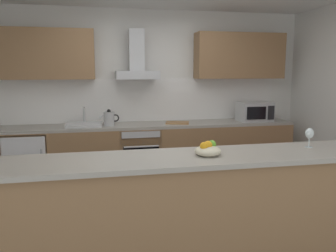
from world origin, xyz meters
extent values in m
cube|color=slate|center=(0.00, 0.00, -0.01)|extent=(6.00, 4.82, 0.02)
cube|color=white|center=(0.00, 1.97, 1.30)|extent=(6.00, 0.12, 2.60)
cube|color=white|center=(0.00, 1.90, 1.23)|extent=(4.25, 0.02, 0.66)
cube|color=olive|center=(0.00, 1.59, 0.43)|extent=(4.40, 0.60, 0.86)
cube|color=#9E998E|center=(0.00, 1.59, 0.88)|extent=(4.40, 0.60, 0.04)
cube|color=olive|center=(0.16, -0.73, 0.47)|extent=(3.40, 0.52, 0.95)
cube|color=#9E998E|center=(0.16, -0.73, 0.97)|extent=(3.50, 0.64, 0.04)
cube|color=olive|center=(-1.47, 1.74, 1.91)|extent=(1.41, 0.32, 0.70)
cube|color=olive|center=(1.47, 1.74, 1.91)|extent=(1.41, 0.32, 0.70)
cube|color=slate|center=(-0.16, 1.57, 0.46)|extent=(0.60, 0.56, 0.80)
cube|color=black|center=(-0.16, 1.28, 0.40)|extent=(0.50, 0.02, 0.48)
cube|color=#B7BABC|center=(-0.16, 1.28, 0.80)|extent=(0.54, 0.02, 0.09)
cylinder|color=#B7BABC|center=(-0.16, 1.24, 0.64)|extent=(0.49, 0.02, 0.02)
cube|color=white|center=(-1.71, 1.57, 0.42)|extent=(0.58, 0.56, 0.85)
cube|color=silver|center=(-1.71, 1.28, 0.43)|extent=(0.55, 0.02, 0.80)
cylinder|color=#B7BABC|center=(-1.49, 1.26, 0.47)|extent=(0.02, 0.02, 0.38)
cube|color=#B7BABC|center=(1.66, 1.54, 1.05)|extent=(0.50, 0.36, 0.30)
cube|color=black|center=(1.60, 1.35, 1.05)|extent=(0.30, 0.02, 0.19)
cube|color=black|center=(1.84, 1.35, 1.05)|extent=(0.10, 0.01, 0.21)
cube|color=silver|center=(-0.94, 1.57, 0.92)|extent=(0.50, 0.40, 0.04)
cylinder|color=#B7BABC|center=(-0.94, 1.70, 1.03)|extent=(0.03, 0.03, 0.26)
cylinder|color=#B7BABC|center=(-0.94, 1.62, 1.15)|extent=(0.03, 0.16, 0.03)
cylinder|color=#B7BABC|center=(-0.59, 1.53, 1.00)|extent=(0.15, 0.15, 0.20)
sphere|color=black|center=(-0.59, 1.53, 1.11)|extent=(0.06, 0.06, 0.06)
cone|color=#B7BABC|center=(-0.69, 1.53, 1.04)|extent=(0.09, 0.04, 0.07)
torus|color=black|center=(-0.50, 1.53, 1.01)|extent=(0.11, 0.02, 0.11)
cube|color=#B7BABC|center=(-0.16, 1.67, 1.62)|extent=(0.62, 0.45, 0.12)
cube|color=#B7BABC|center=(-0.16, 1.72, 1.98)|extent=(0.22, 0.22, 0.60)
cylinder|color=silver|center=(1.15, -0.64, 0.99)|extent=(0.07, 0.07, 0.01)
cylinder|color=silver|center=(1.15, -0.64, 1.04)|extent=(0.01, 0.01, 0.09)
ellipsoid|color=silver|center=(1.15, -0.64, 1.12)|extent=(0.08, 0.08, 0.10)
ellipsoid|color=beige|center=(0.14, -0.74, 1.02)|extent=(0.22, 0.22, 0.09)
sphere|color=orange|center=(0.10, -0.76, 1.07)|extent=(0.07, 0.07, 0.07)
sphere|color=#66B233|center=(0.19, -0.71, 1.07)|extent=(0.07, 0.07, 0.07)
sphere|color=orange|center=(0.14, -0.74, 1.07)|extent=(0.08, 0.08, 0.08)
cube|color=#9E7247|center=(0.42, 1.54, 0.91)|extent=(0.39, 0.31, 0.02)
camera|label=1|loc=(-0.75, -3.40, 1.68)|focal=36.63mm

